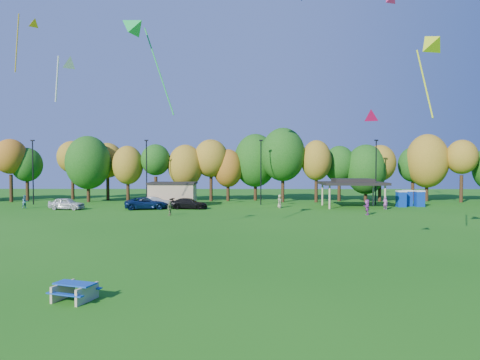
{
  "coord_description": "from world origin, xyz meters",
  "views": [
    {
      "loc": [
        -0.22,
        -19.58,
        5.56
      ],
      "look_at": [
        -0.52,
        6.0,
        4.66
      ],
      "focal_mm": 32.0,
      "sensor_mm": 36.0,
      "label": 1
    }
  ],
  "objects_px": {
    "car_d": "(189,204)",
    "car_b": "(156,203)",
    "car_a": "(67,204)",
    "car_c": "(146,203)",
    "porta_potties": "(409,198)",
    "picnic_table": "(75,290)"
  },
  "relations": [
    {
      "from": "porta_potties",
      "to": "car_a",
      "type": "xyz_separation_m",
      "value": [
        -44.35,
        -4.5,
        -0.35
      ]
    },
    {
      "from": "picnic_table",
      "to": "car_a",
      "type": "relative_size",
      "value": 0.46
    },
    {
      "from": "porta_potties",
      "to": "car_b",
      "type": "relative_size",
      "value": 0.83
    },
    {
      "from": "porta_potties",
      "to": "car_c",
      "type": "xyz_separation_m",
      "value": [
        -34.48,
        -3.95,
        -0.35
      ]
    },
    {
      "from": "car_a",
      "to": "car_d",
      "type": "distance_m",
      "value": 15.21
    },
    {
      "from": "car_a",
      "to": "car_d",
      "type": "xyz_separation_m",
      "value": [
        15.18,
        1.01,
        -0.06
      ]
    },
    {
      "from": "car_a",
      "to": "car_c",
      "type": "relative_size",
      "value": 0.81
    },
    {
      "from": "car_c",
      "to": "porta_potties",
      "type": "bearing_deg",
      "value": -97.87
    },
    {
      "from": "porta_potties",
      "to": "car_d",
      "type": "bearing_deg",
      "value": -173.18
    },
    {
      "from": "porta_potties",
      "to": "car_c",
      "type": "distance_m",
      "value": 34.7
    },
    {
      "from": "car_d",
      "to": "car_b",
      "type": "bearing_deg",
      "value": 85.02
    },
    {
      "from": "picnic_table",
      "to": "car_a",
      "type": "distance_m",
      "value": 38.81
    },
    {
      "from": "car_a",
      "to": "car_b",
      "type": "height_order",
      "value": "car_a"
    },
    {
      "from": "porta_potties",
      "to": "car_d",
      "type": "relative_size",
      "value": 0.8
    },
    {
      "from": "car_c",
      "to": "car_d",
      "type": "height_order",
      "value": "car_c"
    },
    {
      "from": "porta_potties",
      "to": "car_a",
      "type": "height_order",
      "value": "porta_potties"
    },
    {
      "from": "porta_potties",
      "to": "picnic_table",
      "type": "distance_m",
      "value": 49.57
    },
    {
      "from": "porta_potties",
      "to": "picnic_table",
      "type": "height_order",
      "value": "porta_potties"
    },
    {
      "from": "car_d",
      "to": "picnic_table",
      "type": "bearing_deg",
      "value": -175.55
    },
    {
      "from": "car_a",
      "to": "car_d",
      "type": "bearing_deg",
      "value": -77.25
    },
    {
      "from": "porta_potties",
      "to": "car_a",
      "type": "distance_m",
      "value": 44.58
    },
    {
      "from": "car_c",
      "to": "car_d",
      "type": "xyz_separation_m",
      "value": [
        5.31,
        0.46,
        -0.07
      ]
    }
  ]
}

